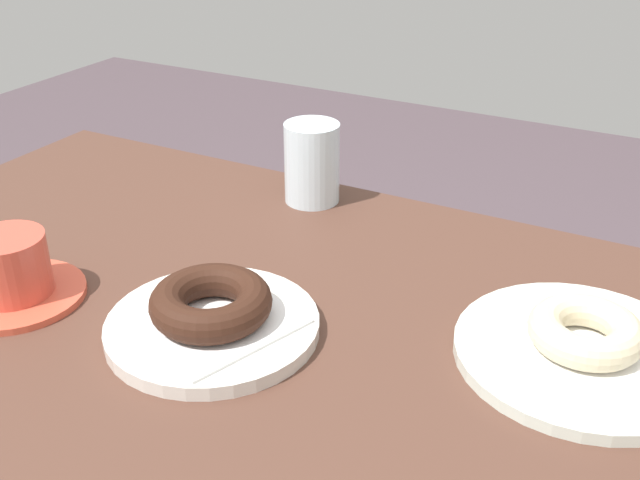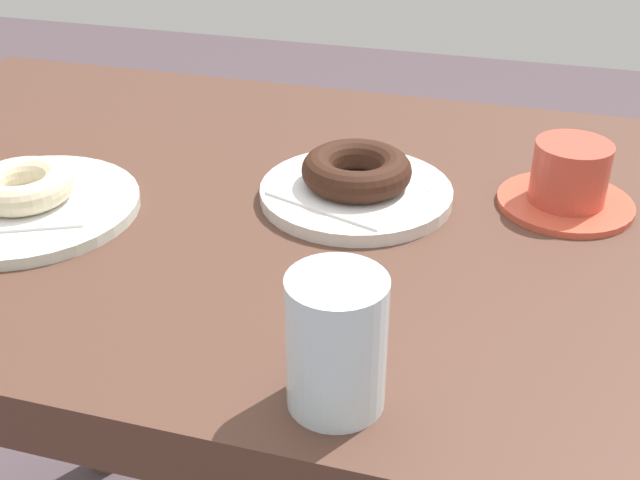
% 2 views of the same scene
% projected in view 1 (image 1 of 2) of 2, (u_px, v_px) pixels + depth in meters
% --- Properties ---
extents(table, '(1.14, 0.68, 0.77)m').
position_uv_depth(table, '(286.00, 422.00, 0.75)').
color(table, '#4F3126').
rests_on(table, ground_plane).
extents(plate_sugar_ring, '(0.22, 0.22, 0.01)m').
position_uv_depth(plate_sugar_ring, '(581.00, 353.00, 0.67)').
color(plate_sugar_ring, silver).
rests_on(plate_sugar_ring, table).
extents(napkin_sugar_ring, '(0.16, 0.16, 0.00)m').
position_uv_depth(napkin_sugar_ring, '(582.00, 347.00, 0.66)').
color(napkin_sugar_ring, white).
rests_on(napkin_sugar_ring, plate_sugar_ring).
extents(donut_sugar_ring, '(0.10, 0.10, 0.03)m').
position_uv_depth(donut_sugar_ring, '(586.00, 331.00, 0.65)').
color(donut_sugar_ring, beige).
rests_on(donut_sugar_ring, napkin_sugar_ring).
extents(plate_chocolate_ring, '(0.20, 0.20, 0.01)m').
position_uv_depth(plate_chocolate_ring, '(213.00, 326.00, 0.70)').
color(plate_chocolate_ring, silver).
rests_on(plate_chocolate_ring, table).
extents(napkin_chocolate_ring, '(0.17, 0.17, 0.00)m').
position_uv_depth(napkin_chocolate_ring, '(212.00, 319.00, 0.70)').
color(napkin_chocolate_ring, white).
rests_on(napkin_chocolate_ring, plate_chocolate_ring).
extents(donut_chocolate_ring, '(0.11, 0.11, 0.03)m').
position_uv_depth(donut_chocolate_ring, '(211.00, 302.00, 0.69)').
color(donut_chocolate_ring, '#331B11').
rests_on(donut_chocolate_ring, napkin_chocolate_ring).
extents(water_glass, '(0.07, 0.07, 0.10)m').
position_uv_depth(water_glass, '(312.00, 163.00, 0.94)').
color(water_glass, silver).
rests_on(water_glass, table).
extents(coffee_cup, '(0.14, 0.14, 0.07)m').
position_uv_depth(coffee_cup, '(11.00, 272.00, 0.74)').
color(coffee_cup, '#D25039').
rests_on(coffee_cup, table).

